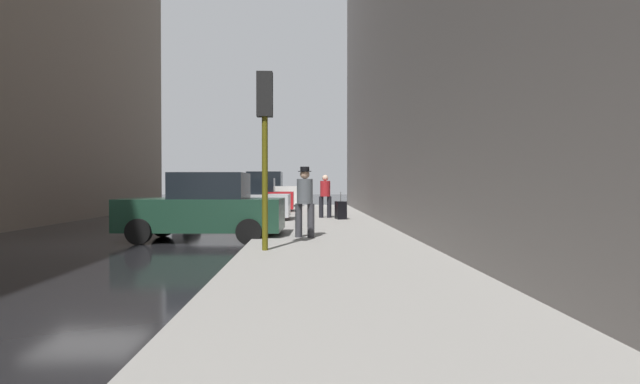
{
  "coord_description": "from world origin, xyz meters",
  "views": [
    {
      "loc": [
        5.34,
        -12.44,
        1.49
      ],
      "look_at": [
        5.8,
        4.47,
        1.22
      ],
      "focal_mm": 28.0,
      "sensor_mm": 36.0,
      "label": 1
    }
  ],
  "objects_px": {
    "traffic_light": "(265,121)",
    "pedestrian_in_red_jacket": "(325,194)",
    "parked_silver_sedan": "(235,201)",
    "parked_red_hatchback": "(252,197)",
    "pedestrian_with_beanie": "(305,198)",
    "parked_dark_green_sedan": "(205,208)",
    "parked_white_van": "(262,192)",
    "fire_hydrant": "(284,210)",
    "rolling_suitcase": "(341,210)"
  },
  "relations": [
    {
      "from": "parked_red_hatchback",
      "to": "pedestrian_in_red_jacket",
      "type": "height_order",
      "value": "pedestrian_in_red_jacket"
    },
    {
      "from": "parked_dark_green_sedan",
      "to": "fire_hydrant",
      "type": "xyz_separation_m",
      "value": [
        1.8,
        6.21,
        -0.35
      ]
    },
    {
      "from": "pedestrian_with_beanie",
      "to": "parked_white_van",
      "type": "bearing_deg",
      "value": 98.38
    },
    {
      "from": "pedestrian_in_red_jacket",
      "to": "parked_silver_sedan",
      "type": "bearing_deg",
      "value": -164.81
    },
    {
      "from": "parked_dark_green_sedan",
      "to": "parked_silver_sedan",
      "type": "distance_m",
      "value": 5.69
    },
    {
      "from": "parked_white_van",
      "to": "pedestrian_with_beanie",
      "type": "xyz_separation_m",
      "value": [
        2.65,
        -18.02,
        0.1
      ]
    },
    {
      "from": "parked_silver_sedan",
      "to": "parked_white_van",
      "type": "distance_m",
      "value": 11.6
    },
    {
      "from": "fire_hydrant",
      "to": "rolling_suitcase",
      "type": "bearing_deg",
      "value": -9.73
    },
    {
      "from": "parked_red_hatchback",
      "to": "rolling_suitcase",
      "type": "xyz_separation_m",
      "value": [
        4.01,
        -5.85,
        -0.36
      ]
    },
    {
      "from": "parked_silver_sedan",
      "to": "parked_red_hatchback",
      "type": "distance_m",
      "value": 5.99
    },
    {
      "from": "parked_dark_green_sedan",
      "to": "pedestrian_in_red_jacket",
      "type": "xyz_separation_m",
      "value": [
        3.45,
        6.62,
        0.26
      ]
    },
    {
      "from": "parked_dark_green_sedan",
      "to": "pedestrian_in_red_jacket",
      "type": "height_order",
      "value": "pedestrian_in_red_jacket"
    },
    {
      "from": "parked_silver_sedan",
      "to": "parked_white_van",
      "type": "relative_size",
      "value": 0.91
    },
    {
      "from": "parked_white_van",
      "to": "parked_red_hatchback",
      "type": "bearing_deg",
      "value": -90.0
    },
    {
      "from": "parked_silver_sedan",
      "to": "parked_red_hatchback",
      "type": "relative_size",
      "value": 1.0
    },
    {
      "from": "parked_white_van",
      "to": "parked_silver_sedan",
      "type": "bearing_deg",
      "value": -90.0
    },
    {
      "from": "parked_dark_green_sedan",
      "to": "parked_silver_sedan",
      "type": "height_order",
      "value": "same"
    },
    {
      "from": "parked_silver_sedan",
      "to": "rolling_suitcase",
      "type": "xyz_separation_m",
      "value": [
        4.01,
        0.14,
        -0.36
      ]
    },
    {
      "from": "parked_silver_sedan",
      "to": "fire_hydrant",
      "type": "relative_size",
      "value": 6.0
    },
    {
      "from": "fire_hydrant",
      "to": "parked_dark_green_sedan",
      "type": "bearing_deg",
      "value": -106.21
    },
    {
      "from": "traffic_light",
      "to": "rolling_suitcase",
      "type": "relative_size",
      "value": 3.46
    },
    {
      "from": "parked_silver_sedan",
      "to": "parked_white_van",
      "type": "xyz_separation_m",
      "value": [
        -0.0,
        11.6,
        0.18
      ]
    },
    {
      "from": "fire_hydrant",
      "to": "parked_white_van",
      "type": "bearing_deg",
      "value": 99.24
    },
    {
      "from": "parked_white_van",
      "to": "pedestrian_with_beanie",
      "type": "bearing_deg",
      "value": -81.62
    },
    {
      "from": "pedestrian_in_red_jacket",
      "to": "fire_hydrant",
      "type": "bearing_deg",
      "value": -165.69
    },
    {
      "from": "fire_hydrant",
      "to": "rolling_suitcase",
      "type": "height_order",
      "value": "rolling_suitcase"
    },
    {
      "from": "parked_dark_green_sedan",
      "to": "pedestrian_with_beanie",
      "type": "height_order",
      "value": "pedestrian_with_beanie"
    },
    {
      "from": "traffic_light",
      "to": "parked_dark_green_sedan",
      "type": "bearing_deg",
      "value": 120.55
    },
    {
      "from": "parked_silver_sedan",
      "to": "fire_hydrant",
      "type": "bearing_deg",
      "value": 15.99
    },
    {
      "from": "parked_silver_sedan",
      "to": "pedestrian_in_red_jacket",
      "type": "bearing_deg",
      "value": 15.19
    },
    {
      "from": "parked_white_van",
      "to": "fire_hydrant",
      "type": "height_order",
      "value": "parked_white_van"
    },
    {
      "from": "traffic_light",
      "to": "pedestrian_with_beanie",
      "type": "relative_size",
      "value": 2.03
    },
    {
      "from": "parked_red_hatchback",
      "to": "fire_hydrant",
      "type": "relative_size",
      "value": 5.99
    },
    {
      "from": "parked_dark_green_sedan",
      "to": "parked_red_hatchback",
      "type": "distance_m",
      "value": 11.68
    },
    {
      "from": "traffic_light",
      "to": "rolling_suitcase",
      "type": "bearing_deg",
      "value": 76.46
    },
    {
      "from": "parked_dark_green_sedan",
      "to": "fire_hydrant",
      "type": "height_order",
      "value": "parked_dark_green_sedan"
    },
    {
      "from": "parked_silver_sedan",
      "to": "traffic_light",
      "type": "bearing_deg",
      "value": -78.14
    },
    {
      "from": "parked_red_hatchback",
      "to": "parked_white_van",
      "type": "xyz_separation_m",
      "value": [
        -0.0,
        5.61,
        0.18
      ]
    },
    {
      "from": "pedestrian_with_beanie",
      "to": "rolling_suitcase",
      "type": "distance_m",
      "value": 6.73
    },
    {
      "from": "traffic_light",
      "to": "pedestrian_in_red_jacket",
      "type": "height_order",
      "value": "traffic_light"
    },
    {
      "from": "fire_hydrant",
      "to": "traffic_light",
      "type": "xyz_separation_m",
      "value": [
        0.05,
        -9.35,
        2.26
      ]
    },
    {
      "from": "parked_dark_green_sedan",
      "to": "pedestrian_in_red_jacket",
      "type": "relative_size",
      "value": 2.5
    },
    {
      "from": "parked_dark_green_sedan",
      "to": "traffic_light",
      "type": "bearing_deg",
      "value": -59.45
    },
    {
      "from": "parked_dark_green_sedan",
      "to": "rolling_suitcase",
      "type": "distance_m",
      "value": 7.08
    },
    {
      "from": "pedestrian_with_beanie",
      "to": "parked_red_hatchback",
      "type": "bearing_deg",
      "value": 102.07
    },
    {
      "from": "parked_dark_green_sedan",
      "to": "parked_red_hatchback",
      "type": "xyz_separation_m",
      "value": [
        0.0,
        11.68,
        0.0
      ]
    },
    {
      "from": "parked_dark_green_sedan",
      "to": "parked_white_van",
      "type": "xyz_separation_m",
      "value": [
        -0.0,
        17.29,
        0.18
      ]
    },
    {
      "from": "parked_dark_green_sedan",
      "to": "parked_silver_sedan",
      "type": "relative_size",
      "value": 1.01
    },
    {
      "from": "parked_red_hatchback",
      "to": "rolling_suitcase",
      "type": "bearing_deg",
      "value": -55.56
    },
    {
      "from": "parked_red_hatchback",
      "to": "parked_white_van",
      "type": "height_order",
      "value": "parked_white_van"
    }
  ]
}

